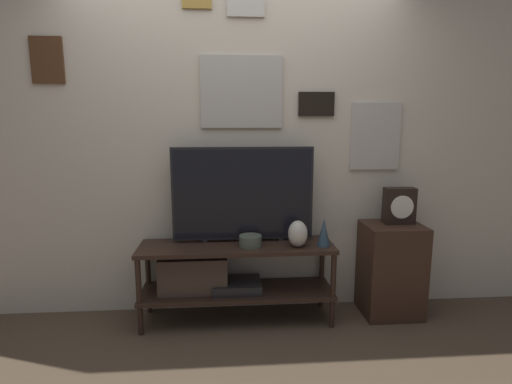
{
  "coord_description": "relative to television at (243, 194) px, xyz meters",
  "views": [
    {
      "loc": [
        -0.08,
        -2.62,
        1.51
      ],
      "look_at": [
        0.14,
        0.24,
        0.99
      ],
      "focal_mm": 28.0,
      "sensor_mm": 36.0,
      "label": 1
    }
  ],
  "objects": [
    {
      "name": "vase_slim_bronze",
      "position": [
        0.59,
        -0.16,
        -0.27
      ],
      "size": [
        0.1,
        0.1,
        0.21
      ],
      "color": "#2D4251",
      "rests_on": "media_console"
    },
    {
      "name": "ground_plane",
      "position": [
        -0.05,
        -0.33,
        -0.97
      ],
      "size": [
        12.0,
        12.0,
        0.0
      ],
      "primitive_type": "plane",
      "color": "#4C3D2D"
    },
    {
      "name": "wall_back",
      "position": [
        -0.05,
        0.16,
        0.39
      ],
      "size": [
        6.4,
        0.08,
        2.7
      ],
      "color": "beige",
      "rests_on": "ground_plane"
    },
    {
      "name": "vase_urn_stoneware",
      "position": [
        0.39,
        -0.16,
        -0.27
      ],
      "size": [
        0.14,
        0.14,
        0.2
      ],
      "color": "beige",
      "rests_on": "media_console"
    },
    {
      "name": "side_table",
      "position": [
        1.15,
        -0.07,
        -0.6
      ],
      "size": [
        0.44,
        0.38,
        0.72
      ],
      "color": "#382319",
      "rests_on": "ground_plane"
    },
    {
      "name": "mantel_clock",
      "position": [
        1.2,
        -0.04,
        -0.1
      ],
      "size": [
        0.24,
        0.11,
        0.28
      ],
      "color": "black",
      "rests_on": "side_table"
    },
    {
      "name": "vase_wide_bowl",
      "position": [
        0.05,
        -0.13,
        -0.33
      ],
      "size": [
        0.17,
        0.17,
        0.08
      ],
      "color": "#4C5647",
      "rests_on": "media_console"
    },
    {
      "name": "media_console",
      "position": [
        -0.18,
        -0.09,
        -0.59
      ],
      "size": [
        1.45,
        0.4,
        0.6
      ],
      "color": "black",
      "rests_on": "ground_plane"
    },
    {
      "name": "television",
      "position": [
        0.0,
        0.0,
        0.0
      ],
      "size": [
        1.06,
        0.05,
        0.72
      ],
      "color": "black",
      "rests_on": "media_console"
    }
  ]
}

